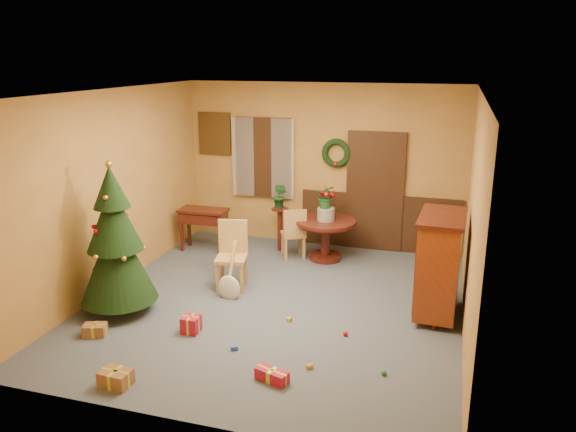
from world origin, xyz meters
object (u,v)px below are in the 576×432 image
at_px(writing_desk, 203,219).
at_px(sideboard, 439,263).
at_px(dining_table, 326,232).
at_px(chair_near, 232,252).
at_px(christmas_tree, 115,243).

relative_size(writing_desk, sideboard, 0.62).
height_order(dining_table, chair_near, chair_near).
distance_m(chair_near, sideboard, 2.97).
bearing_deg(sideboard, christmas_tree, -164.73).
distance_m(dining_table, chair_near, 1.86).
distance_m(dining_table, christmas_tree, 3.56).
bearing_deg(writing_desk, sideboard, -20.23).
bearing_deg(dining_table, christmas_tree, -128.57).
bearing_deg(dining_table, writing_desk, -176.27).
bearing_deg(christmas_tree, sideboard, 15.27).
height_order(dining_table, christmas_tree, christmas_tree).
bearing_deg(christmas_tree, dining_table, 51.43).
xyz_separation_m(chair_near, writing_desk, (-1.10, 1.38, 0.03)).
relative_size(dining_table, sideboard, 0.72).
relative_size(chair_near, writing_desk, 1.18).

